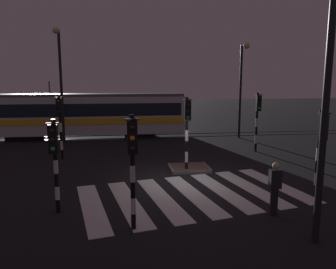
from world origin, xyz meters
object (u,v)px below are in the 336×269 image
object	(u,v)px
traffic_light_corner_far_left	(60,117)
traffic_light_median_centre	(187,124)
traffic_light_kerb_mid_left	(132,156)
street_lamp_near_kerb	(336,52)
street_lamp_trackside_left	(60,72)
street_lamp_trackside_right	(242,79)
traffic_light_corner_near_left	(54,152)
pedestrian_waiting_at_kerb	(275,188)
traffic_light_corner_far_right	(258,113)
tram	(83,114)
traffic_light_corner_near_right	(321,141)

from	to	relation	value
traffic_light_corner_far_left	traffic_light_median_centre	bearing A→B (deg)	-30.31
traffic_light_kerb_mid_left	traffic_light_corner_far_left	bearing A→B (deg)	111.09
traffic_light_corner_far_left	street_lamp_near_kerb	size ratio (longest dim) A/B	0.45
traffic_light_kerb_mid_left	street_lamp_trackside_left	bearing A→B (deg)	107.11
traffic_light_kerb_mid_left	street_lamp_trackside_right	distance (m)	16.42
traffic_light_corner_near_left	street_lamp_trackside_left	size ratio (longest dim) A/B	0.40
street_lamp_trackside_left	pedestrian_waiting_at_kerb	size ratio (longest dim) A/B	4.38
traffic_light_corner_far_left	traffic_light_median_centre	xyz separation A→B (m)	(6.16, -3.60, 0.01)
traffic_light_corner_far_right	street_lamp_trackside_left	distance (m)	12.74
street_lamp_near_kerb	tram	distance (m)	19.42
traffic_light_corner_near_left	traffic_light_median_centre	distance (m)	6.38
traffic_light_corner_near_left	street_lamp_near_kerb	xyz separation A→B (m)	(7.07, -3.14, 2.87)
street_lamp_trackside_right	tram	xyz separation A→B (m)	(-11.44, 1.94, -2.59)
traffic_light_corner_far_left	traffic_light_corner_near_left	bearing A→B (deg)	-81.27
traffic_light_kerb_mid_left	traffic_light_corner_near_right	xyz separation A→B (m)	(6.65, 1.70, -0.07)
traffic_light_kerb_mid_left	traffic_light_corner_far_right	distance (m)	12.16
traffic_light_corner_near_right	tram	bearing A→B (deg)	124.48
traffic_light_corner_far_left	traffic_light_corner_near_right	xyz separation A→B (m)	(10.18, -7.44, -0.17)
traffic_light_corner_near_left	street_lamp_trackside_left	world-z (taller)	street_lamp_trackside_left
street_lamp_trackside_right	traffic_light_corner_far_right	bearing A→B (deg)	-98.54
traffic_light_corner_near_left	traffic_light_median_centre	world-z (taller)	traffic_light_median_centre
traffic_light_corner_near_left	street_lamp_trackside_right	size ratio (longest dim) A/B	0.45
street_lamp_trackside_left	traffic_light_corner_near_left	bearing A→B (deg)	-81.40
tram	traffic_light_corner_near_right	bearing A→B (deg)	-55.52
traffic_light_corner_far_left	traffic_light_kerb_mid_left	size ratio (longest dim) A/B	1.05
pedestrian_waiting_at_kerb	traffic_light_corner_near_left	bearing A→B (deg)	170.88
traffic_light_kerb_mid_left	street_lamp_near_kerb	world-z (taller)	street_lamp_near_kerb
traffic_light_corner_near_left	pedestrian_waiting_at_kerb	bearing A→B (deg)	-9.12
traffic_light_kerb_mid_left	traffic_light_corner_near_right	world-z (taller)	traffic_light_kerb_mid_left
traffic_light_corner_near_left	traffic_light_median_centre	bearing A→B (deg)	38.40
traffic_light_corner_near_left	street_lamp_trackside_left	distance (m)	12.44
traffic_light_kerb_mid_left	pedestrian_waiting_at_kerb	xyz separation A→B (m)	(4.42, 0.49, -1.30)
pedestrian_waiting_at_kerb	traffic_light_median_centre	bearing A→B (deg)	109.45
street_lamp_trackside_left	tram	distance (m)	3.94
traffic_light_corner_near_left	street_lamp_trackside_right	distance (m)	16.54
street_lamp_near_kerb	traffic_light_corner_near_left	bearing A→B (deg)	156.03
traffic_light_corner_near_left	tram	bearing A→B (deg)	93.03
traffic_light_corner_far_right	street_lamp_trackside_right	world-z (taller)	street_lamp_trackside_right
traffic_light_corner_near_left	street_lamp_trackside_right	bearing A→B (deg)	49.29
street_lamp_trackside_right	traffic_light_median_centre	bearing A→B (deg)	-123.91
tram	traffic_light_median_centre	bearing A→B (deg)	-61.02
traffic_light_corner_near_right	traffic_light_kerb_mid_left	bearing A→B (deg)	-165.66
traffic_light_corner_near_right	pedestrian_waiting_at_kerb	xyz separation A→B (m)	(-2.24, -1.21, -1.23)
street_lamp_trackside_right	street_lamp_trackside_left	world-z (taller)	street_lamp_trackside_left
traffic_light_corner_near_right	street_lamp_near_kerb	world-z (taller)	street_lamp_near_kerb
traffic_light_corner_far_left	pedestrian_waiting_at_kerb	world-z (taller)	traffic_light_corner_far_left
traffic_light_corner_far_right	tram	bearing A→B (deg)	148.97
traffic_light_corner_far_right	street_lamp_trackside_left	bearing A→B (deg)	160.78
traffic_light_corner_near_right	traffic_light_corner_far_right	size ratio (longest dim) A/B	0.91
traffic_light_corner_far_right	pedestrian_waiting_at_kerb	bearing A→B (deg)	-109.74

